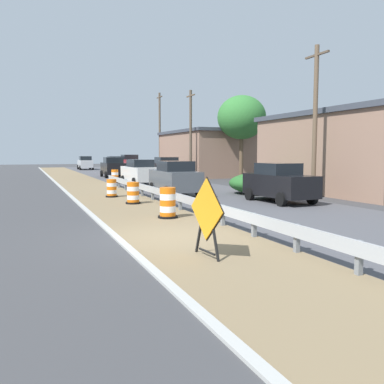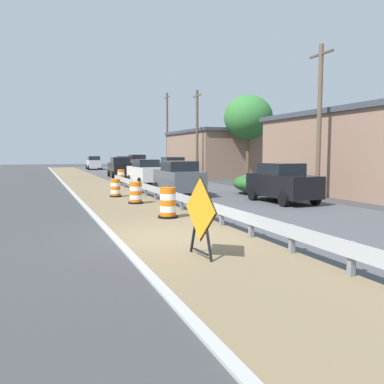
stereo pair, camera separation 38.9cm
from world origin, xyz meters
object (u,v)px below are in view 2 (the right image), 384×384
Objects in this scene: traffic_barrel_nearest at (168,204)px; traffic_barrel_far at (121,177)px; traffic_barrel_mid at (116,189)px; car_trailing_near_lane at (137,164)px; car_mid_far_lane at (173,168)px; utility_pole_mid at (197,133)px; car_trailing_far_lane at (94,163)px; warning_sign_diamond at (200,213)px; car_lead_near_lane at (145,172)px; utility_pole_near at (319,120)px; utility_pole_far at (167,132)px; car_lead_far_lane at (178,178)px; car_distant_c at (283,183)px; car_distant_b at (120,167)px; traffic_barrel_close at (136,194)px; car_distant_a at (123,163)px.

traffic_barrel_nearest is 1.06× the size of traffic_barrel_far.
traffic_barrel_nearest is 1.17× the size of traffic_barrel_mid.
traffic_barrel_far is 0.25× the size of car_trailing_near_lane.
utility_pole_mid reaches higher than car_mid_far_lane.
car_trailing_far_lane reaches higher than traffic_barrel_mid.
traffic_barrel_far is 27.61m from car_trailing_far_lane.
traffic_barrel_mid is at bearing -97.88° from warning_sign_diamond.
car_lead_near_lane is 0.60× the size of utility_pole_near.
traffic_barrel_nearest is 0.12× the size of utility_pole_far.
traffic_barrel_mid is at bearing 88.25° from car_lead_far_lane.
car_lead_far_lane reaches higher than car_distant_c.
utility_pole_near is (5.99, -42.70, 3.17)m from car_trailing_far_lane.
utility_pole_near is 28.83m from utility_pole_far.
car_trailing_near_lane reaches higher than traffic_barrel_mid.
car_distant_b is (4.36, 32.17, -0.04)m from warning_sign_diamond.
traffic_barrel_close is 17.37m from car_mid_far_lane.
car_lead_far_lane is 18.54m from car_distant_b.
warning_sign_diamond is at bearing 176.31° from car_trailing_far_lane.
traffic_barrel_mid is at bearing 93.50° from traffic_barrel_nearest.
traffic_barrel_close is 1.05× the size of traffic_barrel_mid.
traffic_barrel_close is 0.13× the size of utility_pole_near.
car_trailing_near_lane is at bearing -13.28° from car_lead_near_lane.
utility_pole_mid is (10.25, 26.26, 3.13)m from warning_sign_diamond.
car_trailing_near_lane is at bearing 177.85° from car_distant_c.
car_distant_a is at bearing 96.69° from utility_pole_mid.
car_trailing_far_lane reaches higher than traffic_barrel_far.
utility_pole_far reaches higher than car_mid_far_lane.
traffic_barrel_nearest is at bearing -88.39° from traffic_barrel_close.
car_distant_a is at bearing -139.19° from car_trailing_far_lane.
car_lead_far_lane is 1.06× the size of car_trailing_far_lane.
car_lead_near_lane reaches higher than traffic_barrel_far.
traffic_barrel_mid is 0.22× the size of car_trailing_far_lane.
traffic_barrel_close is at bearing 135.69° from car_lead_far_lane.
car_trailing_far_lane is 26.43m from utility_pole_mid.
traffic_barrel_mid is at bearing 96.15° from traffic_barrel_close.
car_lead_near_lane is 8.08m from utility_pole_mid.
car_mid_far_lane is (7.99, 26.37, -0.02)m from warning_sign_diamond.
utility_pole_mid reaches higher than car_trailing_near_lane.
car_lead_far_lane is (3.59, -0.22, 0.54)m from traffic_barrel_mid.
car_mid_far_lane is (6.96, 20.55, 0.50)m from traffic_barrel_nearest.
traffic_barrel_far is 16.27m from car_trailing_near_lane.
traffic_barrel_nearest is at bearing -160.47° from utility_pole_near.
traffic_barrel_nearest is at bearing -16.83° from car_mid_far_lane.
car_lead_near_lane is 1.11× the size of car_trailing_near_lane.
utility_pole_near reaches higher than car_distant_a.
car_trailing_near_lane is 5.24m from utility_pole_far.
car_mid_far_lane is at bearing 65.91° from traffic_barrel_close.
traffic_barrel_far is 17.26m from utility_pole_near.
car_trailing_near_lane is 13.35m from car_mid_far_lane.
car_trailing_near_lane is at bearing -106.86° from warning_sign_diamond.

